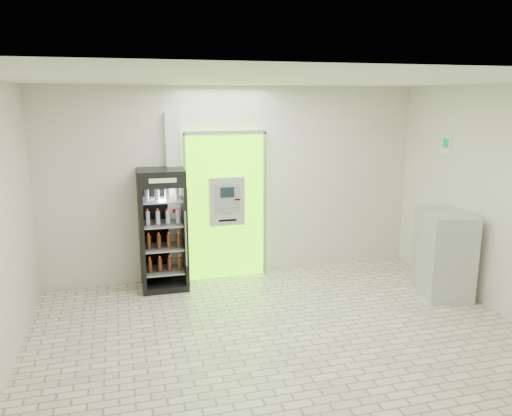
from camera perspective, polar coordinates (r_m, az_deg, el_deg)
name	(u,v)px	position (r m, az deg, el deg)	size (l,w,h in m)	color
ground	(287,343)	(6.07, 3.52, -15.16)	(6.00, 6.00, 0.00)	beige
room_shell	(289,189)	(5.47, 3.78, 2.21)	(6.00, 6.00, 6.00)	silver
atm_assembly	(225,205)	(7.83, -3.52, 0.35)	(1.30, 0.24, 2.33)	#64FD00
pillar	(175,199)	(7.72, -9.26, 1.01)	(0.22, 0.11, 2.60)	silver
beverage_cooler	(163,232)	(7.55, -10.59, -2.68)	(0.69, 0.65, 1.80)	black
steel_cabinet	(444,253)	(7.73, 20.65, -4.86)	(0.85, 1.05, 1.23)	#B6B9BE
exit_sign	(446,145)	(8.07, 20.91, 6.76)	(0.02, 0.22, 0.26)	white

